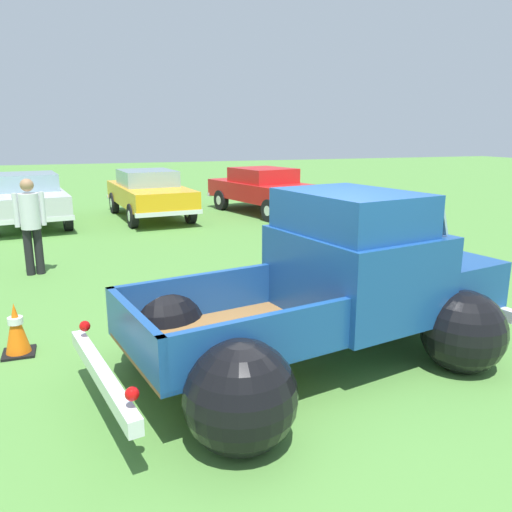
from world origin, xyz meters
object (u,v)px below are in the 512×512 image
vintage_pickup_truck (336,296)px  lane_cone_1 (435,278)px  show_car_2 (265,189)px  spectator_1 (31,220)px  show_car_0 (27,197)px  show_car_1 (149,192)px  lane_cone_0 (16,329)px

vintage_pickup_truck → lane_cone_1: size_ratio=7.76×
show_car_2 → spectator_1: size_ratio=2.72×
show_car_2 → spectator_1: (-6.55, -5.39, 0.22)m
show_car_0 → lane_cone_1: bearing=28.1°
vintage_pickup_truck → show_car_1: bearing=82.2°
vintage_pickup_truck → show_car_0: bearing=99.6°
vintage_pickup_truck → show_car_1: vintage_pickup_truck is taller
show_car_1 → lane_cone_0: (-2.88, -9.38, -0.47)m
vintage_pickup_truck → lane_cone_0: size_ratio=7.76×
show_car_1 → lane_cone_1: bearing=13.3°
show_car_0 → lane_cone_1: 11.25m
show_car_1 → show_car_2: size_ratio=0.98×
show_car_2 → spectator_1: bearing=-64.6°
show_car_1 → lane_cone_0: show_car_1 is taller
show_car_0 → show_car_1: 3.38m
show_car_1 → lane_cone_1: show_car_1 is taller
lane_cone_1 → show_car_0: bearing=125.3°
show_car_0 → lane_cone_0: (0.50, -9.28, -0.47)m
vintage_pickup_truck → show_car_2: bearing=62.7°
show_car_2 → lane_cone_1: bearing=-17.5°
vintage_pickup_truck → lane_cone_0: bearing=148.0°
show_car_2 → show_car_1: bearing=-109.0°
show_car_2 → lane_cone_1: show_car_2 is taller
vintage_pickup_truck → show_car_0: size_ratio=1.09×
lane_cone_0 → lane_cone_1: bearing=1.1°
show_car_0 → spectator_1: bearing=-2.3°
vintage_pickup_truck → lane_cone_0: vintage_pickup_truck is taller
vintage_pickup_truck → show_car_2: size_ratio=1.03×
show_car_2 → lane_cone_1: (-0.52, -8.96, -0.47)m
lane_cone_1 → lane_cone_0: bearing=-178.9°
spectator_1 → lane_cone_1: bearing=-127.7°
show_car_0 → spectator_1: (0.48, -5.61, 0.22)m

